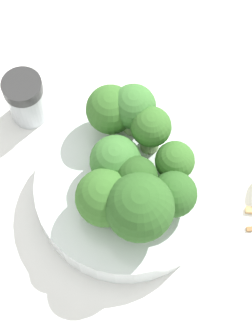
% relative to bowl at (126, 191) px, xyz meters
% --- Properties ---
extents(ground_plane, '(3.00, 3.00, 0.00)m').
position_rel_bowl_xyz_m(ground_plane, '(0.00, 0.00, -0.02)').
color(ground_plane, white).
extents(bowl, '(0.17, 0.17, 0.04)m').
position_rel_bowl_xyz_m(bowl, '(0.00, 0.00, 0.00)').
color(bowl, silver).
rests_on(bowl, ground_plane).
extents(broccoli_floret_0, '(0.05, 0.05, 0.05)m').
position_rel_bowl_xyz_m(broccoli_floret_0, '(-0.02, -0.03, 0.05)').
color(broccoli_floret_0, '#7A9E5B').
rests_on(broccoli_floret_0, bowl).
extents(broccoli_floret_1, '(0.05, 0.05, 0.05)m').
position_rel_bowl_xyz_m(broccoli_floret_1, '(-0.02, 0.06, 0.05)').
color(broccoli_floret_1, '#7A9E5B').
rests_on(broccoli_floret_1, bowl).
extents(broccoli_floret_2, '(0.04, 0.04, 0.05)m').
position_rel_bowl_xyz_m(broccoli_floret_2, '(0.04, -0.02, 0.04)').
color(broccoli_floret_2, '#8EB770').
rests_on(broccoli_floret_2, bowl).
extents(broccoli_floret_3, '(0.05, 0.05, 0.05)m').
position_rel_bowl_xyz_m(broccoli_floret_3, '(-0.01, 0.01, 0.04)').
color(broccoli_floret_3, '#8EB770').
rests_on(broccoli_floret_3, bowl).
extents(broccoli_floret_4, '(0.06, 0.06, 0.07)m').
position_rel_bowl_xyz_m(broccoli_floret_4, '(0.02, -0.04, 0.06)').
color(broccoli_floret_4, '#7A9E5B').
rests_on(broccoli_floret_4, bowl).
extents(broccoli_floret_5, '(0.04, 0.04, 0.05)m').
position_rel_bowl_xyz_m(broccoli_floret_5, '(0.01, -0.01, 0.05)').
color(broccoli_floret_5, '#8EB770').
rests_on(broccoli_floret_5, bowl).
extents(broccoli_floret_6, '(0.04, 0.04, 0.06)m').
position_rel_bowl_xyz_m(broccoli_floret_6, '(0.00, 0.06, 0.05)').
color(broccoli_floret_6, '#8EB770').
rests_on(broccoli_floret_6, bowl).
extents(broccoli_floret_7, '(0.04, 0.04, 0.06)m').
position_rel_bowl_xyz_m(broccoli_floret_7, '(0.02, 0.04, 0.05)').
color(broccoli_floret_7, '#7A9E5B').
rests_on(broccoli_floret_7, bowl).
extents(broccoli_floret_8, '(0.04, 0.04, 0.04)m').
position_rel_bowl_xyz_m(broccoli_floret_8, '(0.04, 0.01, 0.04)').
color(broccoli_floret_8, '#7A9E5B').
rests_on(broccoli_floret_8, bowl).
extents(pepper_shaker, '(0.04, 0.04, 0.06)m').
position_rel_bowl_xyz_m(pepper_shaker, '(-0.11, 0.08, 0.01)').
color(pepper_shaker, '#B2B7BC').
rests_on(pepper_shaker, ground_plane).
extents(almond_crumb_0, '(0.01, 0.01, 0.01)m').
position_rel_bowl_xyz_m(almond_crumb_0, '(0.12, -0.02, -0.02)').
color(almond_crumb_0, olive).
rests_on(almond_crumb_0, ground_plane).
extents(almond_crumb_1, '(0.01, 0.01, 0.01)m').
position_rel_bowl_xyz_m(almond_crumb_1, '(0.12, -0.00, -0.01)').
color(almond_crumb_1, tan).
rests_on(almond_crumb_1, ground_plane).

